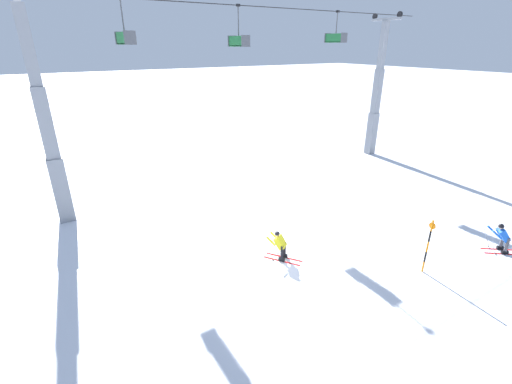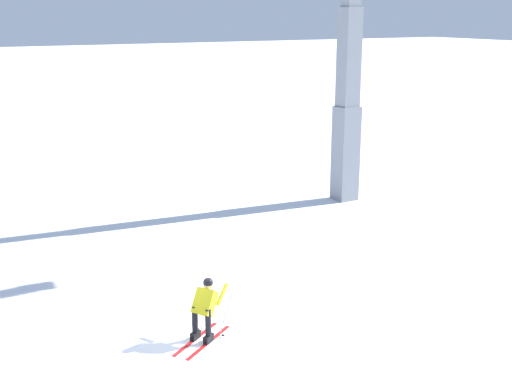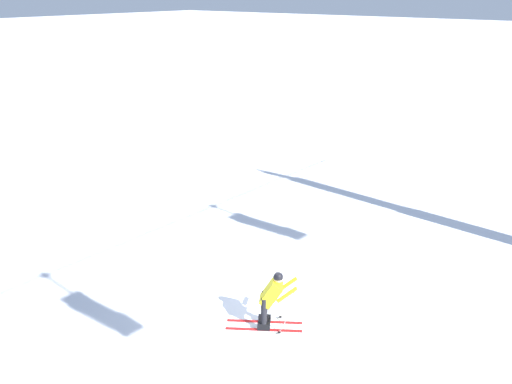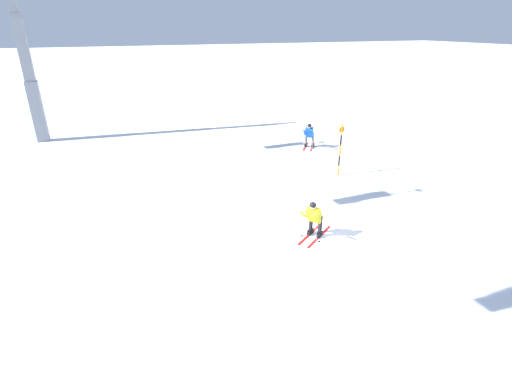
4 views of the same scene
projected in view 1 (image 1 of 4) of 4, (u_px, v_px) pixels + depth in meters
name	position (u px, v px, depth m)	size (l,w,h in m)	color
ground_plane	(278.00, 271.00, 14.74)	(260.00, 260.00, 0.00)	white
skier_carving_main	(280.00, 244.00, 15.31)	(1.36, 1.64, 1.46)	red
lift_tower_near	(49.00, 137.00, 17.30)	(0.77, 2.83, 11.04)	gray
lift_tower_far	(376.00, 99.00, 28.87)	(0.65, 2.72, 11.04)	gray
haul_cable	(253.00, 6.00, 20.66)	(0.05, 0.05, 29.79)	black
chairlift_seat_nearest	(124.00, 38.00, 17.61)	(0.61, 2.04, 2.16)	black
chairlift_seat_second	(238.00, 40.00, 20.85)	(0.61, 1.72, 2.28)	black
chairlift_seat_middle	(335.00, 38.00, 24.58)	(0.61, 1.69, 2.04)	black
trail_marker_pole	(428.00, 245.00, 14.21)	(0.07, 0.28, 2.42)	orange
skier_distant_uphill	(502.00, 236.00, 15.81)	(1.69, 1.50, 1.57)	red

